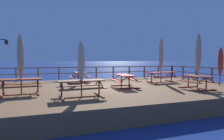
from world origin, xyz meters
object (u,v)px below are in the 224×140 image
Objects in this scene: patio_umbrella_short_front at (161,54)px; patio_umbrella_tall_back_left at (198,54)px; picnic_table_front_left at (80,75)px; patio_umbrella_tall_mid_right at (21,56)px; patio_umbrella_short_back at (220,61)px; patio_umbrella_tall_mid_left at (81,61)px; picnic_table_mid_centre at (162,75)px; picnic_table_back_left at (81,85)px; picnic_table_back_right at (125,78)px; lamp_post_hooked at (1,54)px; patio_umbrella_tall_back_right at (81,61)px; picnic_table_front_right at (197,79)px; picnic_table_mid_right at (21,83)px.

patio_umbrella_tall_back_left is at bearing -88.16° from patio_umbrella_short_front.
patio_umbrella_tall_mid_right is at bearing -131.10° from picnic_table_front_left.
patio_umbrella_tall_back_left reaches higher than patio_umbrella_short_back.
patio_umbrella_short_front is (5.73, -1.88, 1.53)m from picnic_table_front_left.
patio_umbrella_tall_mid_left is at bearing 162.02° from patio_umbrella_short_front.
patio_umbrella_short_front reaches higher than patio_umbrella_tall_back_left.
picnic_table_mid_centre is 1.03× the size of picnic_table_back_left.
picnic_table_mid_centre and picnic_table_back_left have the same top height.
picnic_table_mid_centre is 6.11m from patio_umbrella_tall_mid_left.
patio_umbrella_short_back reaches higher than picnic_table_back_left.
picnic_table_back_right is 4.02m from picnic_table_front_left.
picnic_table_front_left is at bearing -14.84° from lamp_post_hooked.
patio_umbrella_short_front reaches higher than picnic_table_front_left.
patio_umbrella_tall_back_right is (-0.95, -5.52, -0.01)m from patio_umbrella_tall_mid_left.
picnic_table_front_right is 0.69× the size of patio_umbrella_tall_back_right.
patio_umbrella_tall_back_right is (0.01, -0.05, 1.04)m from picnic_table_back_left.
picnic_table_front_right is 9.46m from patio_umbrella_tall_mid_right.
picnic_table_mid_right is at bearing -174.49° from picnic_table_back_right.
patio_umbrella_tall_back_left is at bearing -42.81° from patio_umbrella_tall_mid_left.
picnic_table_back_right is 0.58× the size of lamp_post_hooked.
patio_umbrella_tall_back_right is at bearing -99.78° from patio_umbrella_tall_mid_left.
picnic_table_back_right is 0.58× the size of patio_umbrella_tall_back_left.
picnic_table_front_left is 5.58m from picnic_table_back_left.
patio_umbrella_tall_mid_right is at bearing 171.53° from patio_umbrella_tall_back_left.
picnic_table_front_left is 0.66× the size of patio_umbrella_short_back.
lamp_post_hooked is (-1.81, 5.40, 0.26)m from patio_umbrella_tall_mid_right.
patio_umbrella_tall_mid_left is at bearing 47.97° from patio_umbrella_tall_mid_right.
picnic_table_back_left is 0.66× the size of patio_umbrella_tall_back_left.
picnic_table_mid_centre is 7.70m from patio_umbrella_tall_back_right.
picnic_table_front_left is at bearing 149.13° from patio_umbrella_short_back.
lamp_post_hooked is at bearing 108.54° from patio_umbrella_tall_mid_right.
picnic_table_mid_centre is at bearing 12.79° from patio_umbrella_tall_mid_right.
picnic_table_back_right is 3.74m from picnic_table_back_left.
picnic_table_mid_right is 1.13× the size of picnic_table_front_right.
patio_umbrella_tall_mid_right reaches higher than picnic_table_mid_centre.
patio_umbrella_short_front reaches higher than lamp_post_hooked.
picnic_table_mid_right is at bearing -131.80° from picnic_table_front_left.
patio_umbrella_short_front is 1.29× the size of patio_umbrella_tall_back_right.
patio_umbrella_tall_back_right is at bearing -178.57° from picnic_table_front_right.
picnic_table_front_right is 0.54× the size of lamp_post_hooked.
picnic_table_front_left is at bearing 151.00° from patio_umbrella_tall_mid_left.
patio_umbrella_short_back is at bearing -30.87° from picnic_table_front_left.
lamp_post_hooked is (-4.41, 6.91, 1.55)m from picnic_table_back_left.
lamp_post_hooked is at bearing 147.46° from picnic_table_back_right.
patio_umbrella_tall_back_left is at bearing 1.02° from picnic_table_back_left.
picnic_table_back_right is at bearing 5.51° from picnic_table_mid_right.
picnic_table_front_left is at bearing 122.99° from picnic_table_back_right.
picnic_table_mid_centre is at bearing 12.34° from picnic_table_mid_right.
patio_umbrella_short_front is at bearing 29.12° from patio_umbrella_tall_back_right.
patio_umbrella_short_back is 14.83m from lamp_post_hooked.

